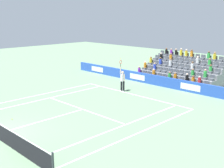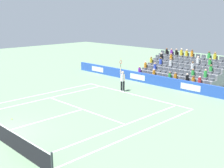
% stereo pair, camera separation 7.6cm
% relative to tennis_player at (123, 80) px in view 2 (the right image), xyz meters
% --- Properties ---
extents(line_baseline, '(10.97, 0.10, 0.01)m').
position_rel_tennis_player_xyz_m(line_baseline, '(-1.44, 0.13, -0.99)').
color(line_baseline, white).
rests_on(line_baseline, ground).
extents(line_service, '(8.23, 0.10, 0.01)m').
position_rel_tennis_player_xyz_m(line_service, '(-1.44, 5.62, -0.99)').
color(line_service, white).
rests_on(line_service, ground).
extents(line_centre_service, '(0.10, 6.40, 0.01)m').
position_rel_tennis_player_xyz_m(line_centre_service, '(-1.44, 8.82, -0.99)').
color(line_centre_service, white).
rests_on(line_centre_service, ground).
extents(line_singles_sideline_left, '(0.10, 11.89, 0.01)m').
position_rel_tennis_player_xyz_m(line_singles_sideline_left, '(2.68, 6.07, -0.99)').
color(line_singles_sideline_left, white).
rests_on(line_singles_sideline_left, ground).
extents(line_singles_sideline_right, '(0.10, 11.89, 0.01)m').
position_rel_tennis_player_xyz_m(line_singles_sideline_right, '(-5.55, 6.07, -0.99)').
color(line_singles_sideline_right, white).
rests_on(line_singles_sideline_right, ground).
extents(line_doubles_sideline_left, '(0.10, 11.89, 0.01)m').
position_rel_tennis_player_xyz_m(line_doubles_sideline_left, '(4.05, 6.07, -0.99)').
color(line_doubles_sideline_left, white).
rests_on(line_doubles_sideline_left, ground).
extents(line_doubles_sideline_right, '(0.10, 11.89, 0.01)m').
position_rel_tennis_player_xyz_m(line_doubles_sideline_right, '(-6.92, 6.07, -0.99)').
color(line_doubles_sideline_right, white).
rests_on(line_doubles_sideline_right, ground).
extents(line_centre_mark, '(0.10, 0.20, 0.01)m').
position_rel_tennis_player_xyz_m(line_centre_mark, '(-1.44, 0.23, -0.99)').
color(line_centre_mark, white).
rests_on(line_centre_mark, ground).
extents(sponsor_barrier, '(23.59, 0.22, 0.95)m').
position_rel_tennis_player_xyz_m(sponsor_barrier, '(-1.44, -3.84, -0.52)').
color(sponsor_barrier, blue).
rests_on(sponsor_barrier, ground).
extents(tennis_player, '(0.53, 0.38, 2.85)m').
position_rel_tennis_player_xyz_m(tennis_player, '(0.00, 0.00, 0.00)').
color(tennis_player, black).
rests_on(tennis_player, ground).
extents(stadium_stand, '(8.06, 4.75, 3.05)m').
position_rel_tennis_player_xyz_m(stadium_stand, '(-1.43, -7.41, -0.16)').
color(stadium_stand, gray).
rests_on(stadium_stand, ground).
extents(loose_tennis_ball, '(0.07, 0.07, 0.07)m').
position_rel_tennis_player_xyz_m(loose_tennis_ball, '(0.11, 10.11, -0.96)').
color(loose_tennis_ball, '#D1E533').
rests_on(loose_tennis_ball, ground).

